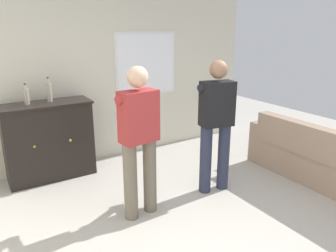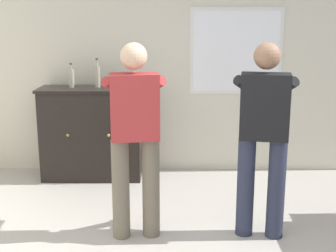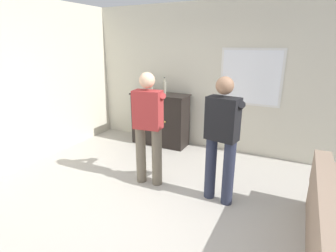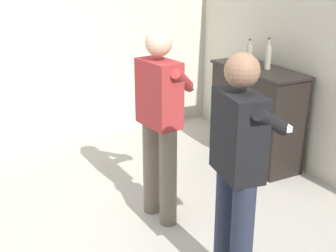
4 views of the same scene
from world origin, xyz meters
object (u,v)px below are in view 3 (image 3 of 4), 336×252
at_px(bottle_wine_green, 165,87).
at_px(person_standing_right, 222,135).
at_px(bottle_liquor_amber, 151,87).
at_px(person_standing_left, 148,124).
at_px(sideboard_cabinet, 160,119).

distance_m(bottle_wine_green, person_standing_right, 2.26).
distance_m(bottle_liquor_amber, person_standing_right, 2.46).
relative_size(bottle_wine_green, person_standing_left, 0.20).
distance_m(bottle_liquor_amber, person_standing_left, 1.77).
bearing_deg(bottle_liquor_amber, sideboard_cabinet, -6.25).
xyz_separation_m(bottle_liquor_amber, person_standing_right, (1.93, -1.51, -0.25)).
xyz_separation_m(bottle_wine_green, bottle_liquor_amber, (-0.29, -0.02, -0.02)).
height_order(bottle_wine_green, bottle_liquor_amber, bottle_wine_green).
relative_size(person_standing_left, person_standing_right, 1.00).
relative_size(sideboard_cabinet, bottle_liquor_amber, 4.25).
distance_m(sideboard_cabinet, person_standing_left, 1.69).
xyz_separation_m(bottle_liquor_amber, person_standing_left, (0.85, -1.54, -0.25)).
bearing_deg(bottle_wine_green, person_standing_right, -43.29).
relative_size(bottle_liquor_amber, person_standing_right, 0.17).
bearing_deg(person_standing_left, bottle_liquor_amber, 118.87).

